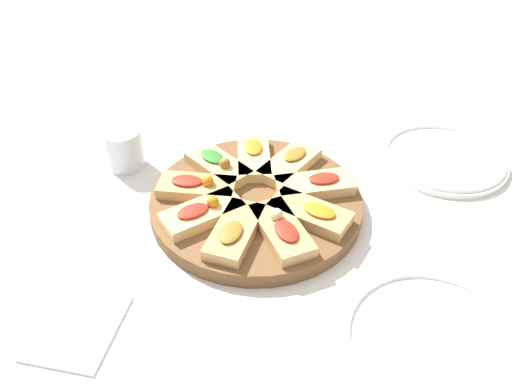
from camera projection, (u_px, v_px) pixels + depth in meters
name	position (u px, v px, depth m)	size (l,w,h in m)	color
ground_plane	(256.00, 208.00, 0.85)	(3.00, 3.00, 0.00)	silver
serving_board	(256.00, 202.00, 0.84)	(0.36, 0.36, 0.03)	brown
focaccia_slice_0	(235.00, 231.00, 0.75)	(0.13, 0.06, 0.03)	tan
focaccia_slice_1	(282.00, 229.00, 0.75)	(0.14, 0.12, 0.04)	tan
focaccia_slice_2	(310.00, 213.00, 0.78)	(0.09, 0.14, 0.03)	tan
focaccia_slice_3	(315.00, 185.00, 0.84)	(0.11, 0.14, 0.03)	#DBB775
focaccia_slice_4	(290.00, 163.00, 0.89)	(0.14, 0.10, 0.03)	#DBB775
focaccia_slice_5	(254.00, 157.00, 0.91)	(0.14, 0.09, 0.03)	#DBB775
focaccia_slice_6	(218.00, 165.00, 0.88)	(0.12, 0.14, 0.04)	#DBB775
focaccia_slice_7	(197.00, 187.00, 0.84)	(0.08, 0.14, 0.04)	tan
focaccia_slice_8	(202.00, 213.00, 0.78)	(0.13, 0.13, 0.04)	#DBB775
plate_left	(444.00, 158.00, 0.95)	(0.23, 0.23, 0.02)	white
plate_right	(438.00, 347.00, 0.63)	(0.25, 0.25, 0.02)	white
water_glass	(124.00, 149.00, 0.92)	(0.07, 0.07, 0.08)	silver
napkin_stack	(77.00, 326.00, 0.66)	(0.12, 0.11, 0.01)	white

